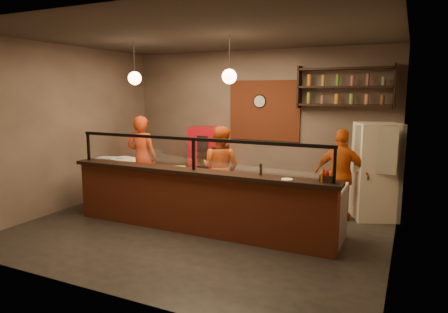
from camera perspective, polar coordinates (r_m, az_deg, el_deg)
The scene contains 29 objects.
floor at distance 6.99m, azimuth -3.00°, elevation -10.05°, with size 6.00×6.00×0.00m, color black.
ceiling at distance 6.66m, azimuth -3.25°, elevation 16.94°, with size 6.00×6.00×0.00m, color #3C362F.
wall_back at distance 8.90m, azimuth 4.59°, elevation 4.65°, with size 6.00×6.00×0.00m, color #7C665B.
wall_left at distance 8.48m, azimuth -21.30°, elevation 3.83°, with size 5.00×5.00×0.00m, color #7C665B.
wall_right at distance 5.84m, azimuth 23.74°, elevation 1.52°, with size 5.00×5.00×0.00m, color #7C665B.
wall_front at distance 4.61m, azimuth -18.08°, elevation -0.02°, with size 6.00×6.00×0.00m, color #7C665B.
brick_patch at distance 8.78m, azimuth 5.77°, elevation 6.54°, with size 1.60×0.04×1.30m, color #993E21.
service_counter at distance 6.58m, azimuth -4.29°, elevation -6.71°, with size 4.60×0.25×1.00m, color #993E21.
counter_ledge at distance 6.46m, azimuth -4.34°, elevation -2.18°, with size 4.70×0.37×0.06m, color black.
worktop_cabinet at distance 7.03m, azimuth -2.25°, elevation -6.30°, with size 4.60×0.75×0.85m, color gray.
worktop at distance 6.92m, azimuth -2.28°, elevation -2.70°, with size 4.60×0.75×0.05m, color white.
sneeze_guard at distance 6.40m, azimuth -4.38°, elevation 0.81°, with size 4.50×0.05×0.52m.
wall_shelving at distance 8.21m, azimuth 16.87°, elevation 9.50°, with size 1.84×0.28×0.85m.
wall_clock at distance 8.80m, azimuth 5.15°, elevation 7.85°, with size 0.30×0.30×0.04m, color black.
pendant_left at distance 7.59m, azimuth -12.64°, elevation 10.88°, with size 0.24×0.24×0.77m.
pendant_right at distance 6.60m, azimuth 0.77°, elevation 11.38°, with size 0.24×0.24×0.77m.
cook_left at distance 8.72m, azimuth -11.62°, elevation -0.20°, with size 0.66×0.43×1.81m, color red.
cook_mid at distance 7.86m, azimuth -0.50°, elevation -1.62°, with size 0.80×0.63×1.65m, color #C74B12.
cook_right at distance 7.47m, azimuth 16.43°, elevation -2.54°, with size 0.97×0.40×1.66m, color #CB5213.
fridge at distance 7.75m, azimuth 20.88°, elevation -2.00°, with size 0.73×0.68×1.76m, color silver.
red_cooler at distance 9.14m, azimuth -2.73°, elevation -0.52°, with size 0.65×0.60×1.52m, color #AF0B18.
pizza_dough at distance 6.69m, azimuth 3.14°, elevation -2.85°, with size 0.52×0.52×0.01m, color white.
prep_tub_a at distance 8.02m, azimuth -16.47°, elevation -0.67°, with size 0.32×0.26×0.16m, color silver.
prep_tub_b at distance 7.93m, azimuth -13.96°, elevation -0.67°, with size 0.32×0.25×0.16m, color white.
prep_tub_c at distance 7.60m, azimuth -14.17°, elevation -1.11°, with size 0.31×0.25×0.16m, color white.
rolling_pin at distance 7.39m, azimuth -7.01°, elevation -1.55°, with size 0.07×0.07×0.38m, color #CDD022.
condiment_caddy at distance 5.75m, azimuth 14.52°, elevation -3.05°, with size 0.18×0.14×0.10m, color black.
pepper_mill at distance 6.03m, azimuth 5.26°, elevation -1.85°, with size 0.04×0.04×0.18m, color black.
small_plate at distance 5.79m, azimuth 8.98°, elevation -3.25°, with size 0.17×0.17×0.01m, color white.
Camera 1 is at (3.14, -5.80, 2.30)m, focal length 32.00 mm.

